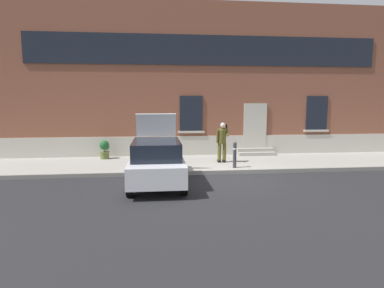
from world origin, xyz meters
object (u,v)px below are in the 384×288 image
object	(u,v)px
bollard_near_person	(235,154)
planter_olive	(105,149)
hatchback_car_white	(157,161)
person_on_phone	(222,140)
planter_cream	(158,148)

from	to	relation	value
bollard_near_person	planter_olive	bearing A→B (deg)	154.19
hatchback_car_white	person_on_phone	world-z (taller)	hatchback_car_white
person_on_phone	planter_cream	world-z (taller)	person_on_phone
hatchback_car_white	bollard_near_person	bearing A→B (deg)	28.15
person_on_phone	planter_olive	world-z (taller)	person_on_phone
hatchback_car_white	planter_olive	size ratio (longest dim) A/B	4.73
person_on_phone	planter_cream	xyz separation A→B (m)	(-2.77, 1.59, -0.54)
planter_olive	planter_cream	xyz separation A→B (m)	(2.43, 0.08, 0.00)
bollard_near_person	planter_cream	size ratio (longest dim) A/B	1.22
person_on_phone	planter_olive	distance (m)	5.44
bollard_near_person	person_on_phone	size ratio (longest dim) A/B	0.60
person_on_phone	planter_olive	size ratio (longest dim) A/B	2.02
hatchback_car_white	bollard_near_person	distance (m)	3.51
bollard_near_person	person_on_phone	world-z (taller)	person_on_phone
person_on_phone	hatchback_car_white	bearing A→B (deg)	-130.24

